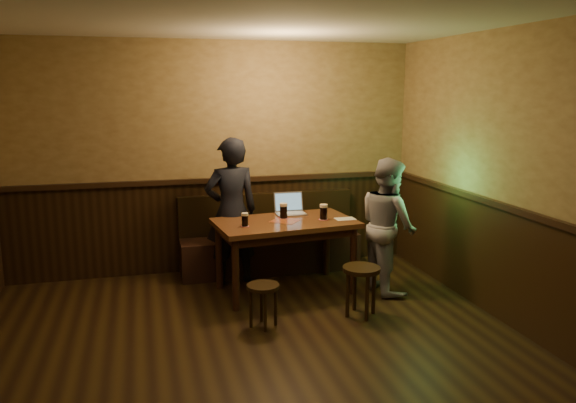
{
  "coord_description": "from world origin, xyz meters",
  "views": [
    {
      "loc": [
        -0.88,
        -3.81,
        2.23
      ],
      "look_at": [
        0.63,
        1.88,
        1.04
      ],
      "focal_mm": 35.0,
      "sensor_mm": 36.0,
      "label": 1
    }
  ],
  "objects_px": {
    "person_suit": "(231,211)",
    "person_grey": "(388,225)",
    "bench": "(270,246)",
    "pint_mid": "(284,211)",
    "pint_left": "(245,220)",
    "stool_left": "(263,293)",
    "stool_right": "(361,277)",
    "laptop": "(290,208)",
    "pub_table": "(285,230)",
    "pint_right": "(324,212)"
  },
  "relations": [
    {
      "from": "pint_left",
      "to": "person_grey",
      "type": "distance_m",
      "value": 1.59
    },
    {
      "from": "bench",
      "to": "stool_left",
      "type": "relative_size",
      "value": 5.26
    },
    {
      "from": "pint_mid",
      "to": "person_suit",
      "type": "xyz_separation_m",
      "value": [
        -0.53,
        0.33,
        -0.05
      ]
    },
    {
      "from": "pint_left",
      "to": "pint_mid",
      "type": "relative_size",
      "value": 0.84
    },
    {
      "from": "laptop",
      "to": "person_suit",
      "type": "xyz_separation_m",
      "value": [
        -0.67,
        0.11,
        -0.02
      ]
    },
    {
      "from": "pub_table",
      "to": "stool_left",
      "type": "bearing_deg",
      "value": -122.95
    },
    {
      "from": "pub_table",
      "to": "person_grey",
      "type": "height_order",
      "value": "person_grey"
    },
    {
      "from": "pub_table",
      "to": "pint_left",
      "type": "relative_size",
      "value": 10.83
    },
    {
      "from": "laptop",
      "to": "pint_right",
      "type": "bearing_deg",
      "value": -53.16
    },
    {
      "from": "stool_left",
      "to": "laptop",
      "type": "height_order",
      "value": "laptop"
    },
    {
      "from": "pint_left",
      "to": "person_suit",
      "type": "relative_size",
      "value": 0.09
    },
    {
      "from": "person_suit",
      "to": "person_grey",
      "type": "xyz_separation_m",
      "value": [
        1.63,
        -0.7,
        -0.1
      ]
    },
    {
      "from": "pub_table",
      "to": "person_grey",
      "type": "relative_size",
      "value": 1.06
    },
    {
      "from": "stool_right",
      "to": "pint_mid",
      "type": "distance_m",
      "value": 1.22
    },
    {
      "from": "pint_left",
      "to": "pint_mid",
      "type": "xyz_separation_m",
      "value": [
        0.49,
        0.26,
        0.01
      ]
    },
    {
      "from": "laptop",
      "to": "person_grey",
      "type": "relative_size",
      "value": 0.23
    },
    {
      "from": "bench",
      "to": "pint_left",
      "type": "distance_m",
      "value": 1.17
    },
    {
      "from": "pint_left",
      "to": "pint_mid",
      "type": "distance_m",
      "value": 0.55
    },
    {
      "from": "pint_mid",
      "to": "person_suit",
      "type": "bearing_deg",
      "value": 148.16
    },
    {
      "from": "bench",
      "to": "pint_mid",
      "type": "distance_m",
      "value": 0.87
    },
    {
      "from": "pub_table",
      "to": "stool_right",
      "type": "distance_m",
      "value": 1.07
    },
    {
      "from": "pint_left",
      "to": "pint_right",
      "type": "xyz_separation_m",
      "value": [
        0.9,
        0.09,
        0.01
      ]
    },
    {
      "from": "stool_right",
      "to": "person_suit",
      "type": "height_order",
      "value": "person_suit"
    },
    {
      "from": "pub_table",
      "to": "stool_left",
      "type": "height_order",
      "value": "pub_table"
    },
    {
      "from": "stool_left",
      "to": "stool_right",
      "type": "relative_size",
      "value": 0.83
    },
    {
      "from": "pint_mid",
      "to": "person_grey",
      "type": "xyz_separation_m",
      "value": [
        1.1,
        -0.37,
        -0.15
      ]
    },
    {
      "from": "laptop",
      "to": "pint_mid",
      "type": "bearing_deg",
      "value": -120.06
    },
    {
      "from": "pint_left",
      "to": "person_suit",
      "type": "height_order",
      "value": "person_suit"
    },
    {
      "from": "stool_left",
      "to": "person_grey",
      "type": "xyz_separation_m",
      "value": [
        1.56,
        0.63,
        0.42
      ]
    },
    {
      "from": "laptop",
      "to": "person_grey",
      "type": "xyz_separation_m",
      "value": [
        0.97,
        -0.58,
        -0.12
      ]
    },
    {
      "from": "stool_right",
      "to": "person_grey",
      "type": "xyz_separation_m",
      "value": [
        0.56,
        0.62,
        0.35
      ]
    },
    {
      "from": "bench",
      "to": "pint_left",
      "type": "height_order",
      "value": "pint_left"
    },
    {
      "from": "pub_table",
      "to": "pint_mid",
      "type": "height_order",
      "value": "pint_mid"
    },
    {
      "from": "pint_right",
      "to": "pint_left",
      "type": "bearing_deg",
      "value": -174.44
    },
    {
      "from": "bench",
      "to": "laptop",
      "type": "bearing_deg",
      "value": -71.64
    },
    {
      "from": "pint_left",
      "to": "bench",
      "type": "bearing_deg",
      "value": 62.41
    },
    {
      "from": "stool_right",
      "to": "person_grey",
      "type": "height_order",
      "value": "person_grey"
    },
    {
      "from": "pint_mid",
      "to": "pub_table",
      "type": "bearing_deg",
      "value": -95.76
    },
    {
      "from": "bench",
      "to": "pint_mid",
      "type": "height_order",
      "value": "pint_mid"
    },
    {
      "from": "person_suit",
      "to": "person_grey",
      "type": "height_order",
      "value": "person_suit"
    },
    {
      "from": "bench",
      "to": "pub_table",
      "type": "height_order",
      "value": "bench"
    },
    {
      "from": "pub_table",
      "to": "pint_left",
      "type": "bearing_deg",
      "value": -169.58
    },
    {
      "from": "pint_right",
      "to": "stool_right",
      "type": "bearing_deg",
      "value": -81.06
    },
    {
      "from": "bench",
      "to": "pub_table",
      "type": "relative_size",
      "value": 1.38
    },
    {
      "from": "bench",
      "to": "pint_right",
      "type": "bearing_deg",
      "value": -62.58
    },
    {
      "from": "stool_right",
      "to": "person_grey",
      "type": "distance_m",
      "value": 0.9
    },
    {
      "from": "bench",
      "to": "stool_left",
      "type": "height_order",
      "value": "bench"
    },
    {
      "from": "stool_right",
      "to": "laptop",
      "type": "xyz_separation_m",
      "value": [
        -0.41,
        1.2,
        0.47
      ]
    },
    {
      "from": "stool_right",
      "to": "laptop",
      "type": "relative_size",
      "value": 1.47
    },
    {
      "from": "pub_table",
      "to": "pint_left",
      "type": "height_order",
      "value": "pint_left"
    }
  ]
}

